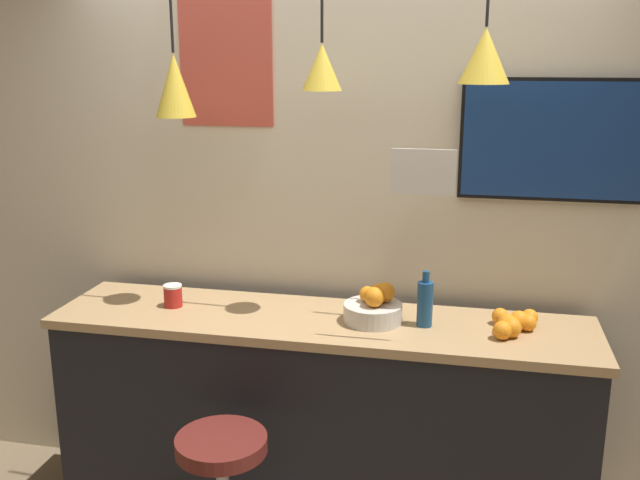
# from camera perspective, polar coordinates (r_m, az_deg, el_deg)

# --- Properties ---
(back_wall) EXTENTS (8.00, 0.06, 2.90)m
(back_wall) POSITION_cam_1_polar(r_m,az_deg,el_deg) (3.34, 1.39, 2.73)
(back_wall) COLOR beige
(back_wall) RESTS_ON ground_plane
(service_counter) EXTENTS (2.35, 0.55, 1.03)m
(service_counter) POSITION_cam_1_polar(r_m,az_deg,el_deg) (3.31, -0.00, -14.63)
(service_counter) COLOR black
(service_counter) RESTS_ON ground_plane
(fruit_bowl) EXTENTS (0.25, 0.25, 0.17)m
(fruit_bowl) POSITION_cam_1_polar(r_m,az_deg,el_deg) (3.05, 4.34, -5.36)
(fruit_bowl) COLOR beige
(fruit_bowl) RESTS_ON service_counter
(orange_pile) EXTENTS (0.19, 0.26, 0.09)m
(orange_pile) POSITION_cam_1_polar(r_m,az_deg,el_deg) (3.03, 15.09, -6.50)
(orange_pile) COLOR orange
(orange_pile) RESTS_ON service_counter
(juice_bottle) EXTENTS (0.07, 0.07, 0.24)m
(juice_bottle) POSITION_cam_1_polar(r_m,az_deg,el_deg) (3.01, 8.39, -4.99)
(juice_bottle) COLOR navy
(juice_bottle) RESTS_ON service_counter
(spread_jar) EXTENTS (0.08, 0.08, 0.10)m
(spread_jar) POSITION_cam_1_polar(r_m,az_deg,el_deg) (3.29, -11.68, -4.38)
(spread_jar) COLOR red
(spread_jar) RESTS_ON service_counter
(pendant_lamp_left) EXTENTS (0.17, 0.17, 0.92)m
(pendant_lamp_left) POSITION_cam_1_polar(r_m,az_deg,el_deg) (3.13, -11.55, 12.12)
(pendant_lamp_left) COLOR black
(pendant_lamp_middle) EXTENTS (0.16, 0.16, 0.81)m
(pendant_lamp_middle) POSITION_cam_1_polar(r_m,az_deg,el_deg) (2.93, 0.16, 13.80)
(pendant_lamp_middle) COLOR black
(pendant_lamp_right) EXTENTS (0.20, 0.20, 0.77)m
(pendant_lamp_right) POSITION_cam_1_polar(r_m,az_deg,el_deg) (2.86, 13.06, 14.24)
(pendant_lamp_right) COLOR black
(mounted_tv) EXTENTS (0.78, 0.04, 0.52)m
(mounted_tv) POSITION_cam_1_polar(r_m,az_deg,el_deg) (3.19, 18.14, 7.60)
(mounted_tv) COLOR black
(hanging_menu_board) EXTENTS (0.24, 0.01, 0.17)m
(hanging_menu_board) POSITION_cam_1_polar(r_m,az_deg,el_deg) (2.67, 8.28, 5.41)
(hanging_menu_board) COLOR white
(wall_poster) EXTENTS (0.44, 0.01, 0.76)m
(wall_poster) POSITION_cam_1_polar(r_m,az_deg,el_deg) (3.37, -7.61, 15.46)
(wall_poster) COLOR #C64C3D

